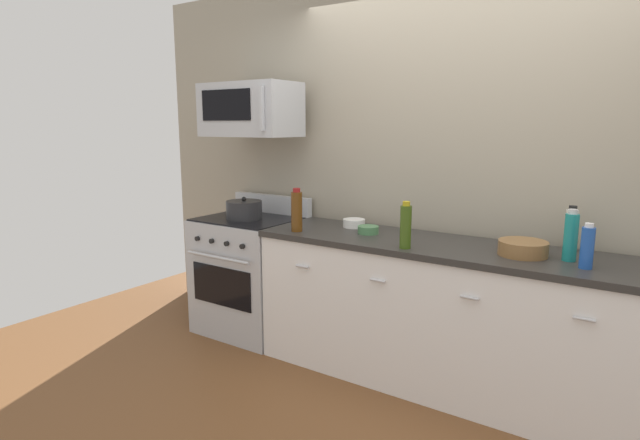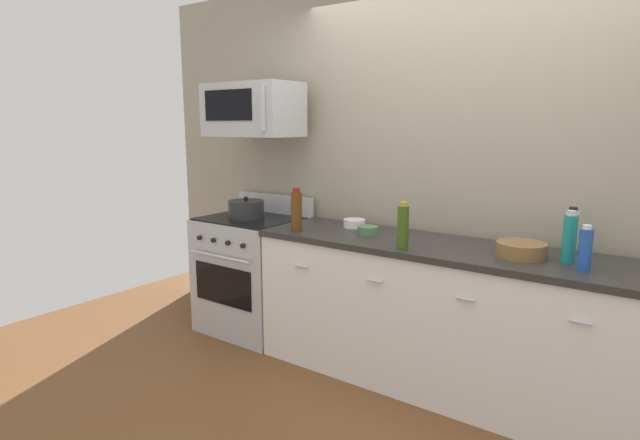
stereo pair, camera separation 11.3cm
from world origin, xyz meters
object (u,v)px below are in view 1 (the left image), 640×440
at_px(microwave, 250,110).
at_px(bottle_olive_oil, 406,226).
at_px(range_oven, 250,274).
at_px(bottle_wine_amber, 297,211).
at_px(bottle_vinegar_white, 571,230).
at_px(bottle_sparkling_teal, 571,236).
at_px(bowl_white_ceramic, 354,223).
at_px(bottle_soda_blue, 587,247).
at_px(stockpot, 244,210).
at_px(bowl_green_glaze, 368,230).
at_px(bowl_wooden_salad, 523,248).

bearing_deg(microwave, bottle_olive_oil, -11.02).
distance_m(range_oven, bottle_wine_amber, 0.87).
xyz_separation_m(range_oven, bottle_olive_oil, (1.43, -0.23, 0.58)).
bearing_deg(bottle_wine_amber, bottle_vinegar_white, 14.35).
distance_m(bottle_sparkling_teal, bottle_wine_amber, 1.69).
height_order(bottle_olive_oil, bowl_white_ceramic, bottle_olive_oil).
height_order(bottle_olive_oil, bottle_vinegar_white, bottle_olive_oil).
height_order(bottle_sparkling_teal, bottle_soda_blue, bottle_sparkling_teal).
height_order(microwave, bowl_white_ceramic, microwave).
bearing_deg(bottle_vinegar_white, range_oven, -174.23).
bearing_deg(bowl_white_ceramic, stockpot, -166.69).
height_order(microwave, stockpot, microwave).
bearing_deg(microwave, bowl_green_glaze, -1.83).
height_order(microwave, bowl_green_glaze, microwave).
distance_m(microwave, bowl_green_glaze, 1.32).
distance_m(bottle_soda_blue, stockpot, 2.38).
distance_m(bottle_olive_oil, bowl_white_ceramic, 0.70).
distance_m(bottle_soda_blue, bowl_white_ceramic, 1.54).
relative_size(bottle_sparkling_teal, stockpot, 1.02).
bearing_deg(bottle_wine_amber, bottle_sparkling_teal, 6.57).
xyz_separation_m(bowl_white_ceramic, bowl_green_glaze, (0.19, -0.14, -0.00)).
xyz_separation_m(microwave, bowl_white_ceramic, (0.86, 0.11, -0.80)).
bearing_deg(bottle_wine_amber, stockpot, 167.01).
bearing_deg(bottle_wine_amber, range_oven, 162.34).
bearing_deg(bottle_sparkling_teal, bowl_wooden_salad, -175.09).
xyz_separation_m(bottle_vinegar_white, bottle_soda_blue, (0.12, -0.35, -0.02)).
xyz_separation_m(bottle_sparkling_teal, stockpot, (-2.28, -0.05, -0.06)).
bearing_deg(microwave, stockpot, -90.13).
bearing_deg(microwave, bottle_soda_blue, -3.95).
bearing_deg(bowl_white_ceramic, bottle_vinegar_white, 3.17).
relative_size(microwave, bowl_wooden_salad, 2.78).
bearing_deg(bottle_wine_amber, bowl_wooden_salad, 6.84).
xyz_separation_m(microwave, bottle_sparkling_teal, (2.28, -0.05, -0.70)).
relative_size(range_oven, bottle_soda_blue, 4.57).
relative_size(bowl_white_ceramic, stockpot, 0.57).
relative_size(bottle_wine_amber, bottle_soda_blue, 1.27).
bearing_deg(bowl_green_glaze, bottle_olive_oil, -32.82).
bearing_deg(bottle_olive_oil, stockpot, 172.80).
bearing_deg(range_oven, stockpot, -90.00).
height_order(bottle_sparkling_teal, bottle_olive_oil, same).
distance_m(microwave, bottle_olive_oil, 1.62).
xyz_separation_m(bottle_wine_amber, bowl_wooden_salad, (1.44, 0.17, -0.10)).
xyz_separation_m(microwave, bottle_soda_blue, (2.38, -0.16, -0.72)).
xyz_separation_m(microwave, bottle_vinegar_white, (2.25, 0.18, -0.70)).
xyz_separation_m(bottle_olive_oil, bowl_white_ceramic, (-0.57, 0.38, -0.10)).
height_order(bottle_olive_oil, bowl_green_glaze, bottle_olive_oil).
height_order(range_oven, bottle_soda_blue, bottle_soda_blue).
relative_size(bottle_olive_oil, bottle_soda_blue, 1.20).
height_order(bottle_sparkling_teal, bowl_wooden_salad, bottle_sparkling_teal).
bearing_deg(bottle_vinegar_white, bowl_green_glaze, -169.79).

